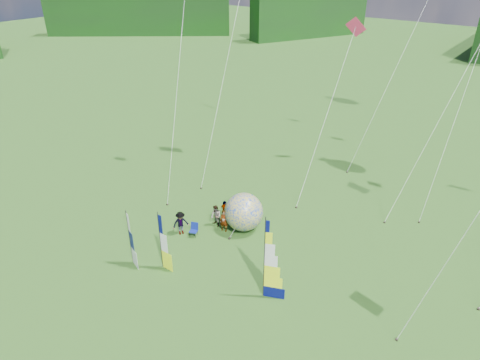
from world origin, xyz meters
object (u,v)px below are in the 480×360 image
Objects in this scene: feather_banner_main at (264,260)px; side_banner_far at (130,238)px; side_banner_left at (160,241)px; spectator_c at (181,223)px; spectator_a at (224,221)px; spectator_b at (216,216)px; bol_inflatable at (244,212)px; camp_chair at (194,230)px; spectator_d at (225,211)px.

feather_banner_main reaches higher than side_banner_far.
spectator_c is at bearing 115.60° from side_banner_left.
spectator_b is (-0.82, 0.13, -0.01)m from spectator_a.
bol_inflatable is at bearing 43.18° from spectator_b.
feather_banner_main reaches higher than spectator_c.
spectator_b is (-0.27, 5.20, -1.07)m from side_banner_left.
spectator_a reaches higher than camp_chair.
spectator_b is 1.88m from camp_chair.
bol_inflatable is at bearing 113.25° from feather_banner_main.
bol_inflatable is 4.20m from spectator_c.
feather_banner_main is 6.74m from spectator_a.
side_banner_far is 2.34× the size of spectator_d.
side_banner_left is 3.71m from camp_chair.
bol_inflatable reaches higher than camp_chair.
side_banner_left is 2.45× the size of spectator_d.
camp_chair is (-2.06, -2.71, -0.83)m from bol_inflatable.
side_banner_far is (-1.73, -0.80, -0.08)m from side_banner_left.
side_banner_left reaches higher than bol_inflatable.
side_banner_far is at bearing -114.47° from bol_inflatable.
side_banner_far is at bearing -88.56° from spectator_b.
feather_banner_main is 7.26m from camp_chair.
spectator_c is 0.97m from camp_chair.
spectator_b is 0.94× the size of spectator_c.
side_banner_left is 1.43× the size of bol_inflatable.
side_banner_left is 6.27m from bol_inflatable.
bol_inflatable reaches higher than spectator_b.
spectator_c reaches higher than spectator_b.
bol_inflatable is 1.97m from spectator_b.
spectator_d is (1.26, 3.02, -0.08)m from spectator_c.
bol_inflatable is 3.50m from camp_chair.
spectator_a is at bearing 5.99° from spectator_b.
feather_banner_main is at bearing -37.45° from camp_chair.
spectator_c is at bearing 105.84° from side_banner_far.
camp_chair is at bearing 100.64° from side_banner_left.
side_banner_far is at bearing -153.86° from spectator_c.
side_banner_left is 1.04× the size of side_banner_far.
camp_chair is (-0.65, 3.38, -1.39)m from side_banner_left.
spectator_a is (-0.86, -1.02, -0.50)m from bol_inflatable.
spectator_b is at bearing 107.98° from spectator_d.
feather_banner_main reaches higher than spectator_a.
bol_inflatable is (1.41, 6.09, -0.56)m from side_banner_left.
feather_banner_main is 2.96× the size of spectator_c.
side_banner_left is (-6.10, -1.62, -0.61)m from feather_banner_main.
camp_chair is at bearing 94.78° from side_banner_far.
side_banner_left is at bearing -103.00° from bol_inflatable.
side_banner_far reaches higher than spectator_b.
side_banner_left is 2.34× the size of spectator_a.
spectator_b is 0.91m from spectator_d.
spectator_a is at bearing 146.76° from spectator_d.
spectator_c is 1.10× the size of spectator_d.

